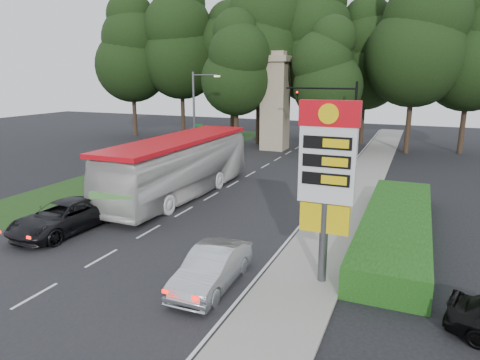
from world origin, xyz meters
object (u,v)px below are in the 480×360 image
at_px(gas_station_pylon, 327,169).
at_px(streetlight_signs, 196,112).
at_px(traffic_signal_mast, 339,112).
at_px(sedan_silver, 212,268).
at_px(monument, 275,101).
at_px(suv_charcoal, 63,217).
at_px(transit_bus, 180,167).

height_order(gas_station_pylon, streetlight_signs, streetlight_signs).
relative_size(traffic_signal_mast, sedan_silver, 1.59).
bearing_deg(monument, suv_charcoal, -94.02).
relative_size(transit_bus, suv_charcoal, 2.45).
height_order(gas_station_pylon, transit_bus, gas_station_pylon).
distance_m(traffic_signal_mast, suv_charcoal, 23.98).
distance_m(gas_station_pylon, transit_bus, 14.16).
bearing_deg(transit_bus, suv_charcoal, -103.09).
bearing_deg(transit_bus, sedan_silver, -52.98).
xyz_separation_m(traffic_signal_mast, monument, (-7.68, 6.00, 0.43)).
xyz_separation_m(streetlight_signs, monument, (4.99, 7.99, 0.67)).
bearing_deg(transit_bus, traffic_signal_mast, 61.92).
bearing_deg(suv_charcoal, streetlight_signs, 101.77).
bearing_deg(streetlight_signs, monument, 58.03).
relative_size(traffic_signal_mast, monument, 0.72).
relative_size(gas_station_pylon, sedan_silver, 1.51).
bearing_deg(suv_charcoal, gas_station_pylon, 1.25).
xyz_separation_m(monument, suv_charcoal, (-1.94, -27.62, -4.32)).
xyz_separation_m(sedan_silver, suv_charcoal, (-9.44, 2.26, 0.04)).
distance_m(gas_station_pylon, traffic_signal_mast, 22.29).
bearing_deg(gas_station_pylon, sedan_silver, -153.23).
height_order(gas_station_pylon, monument, monument).
distance_m(gas_station_pylon, sedan_silver, 5.56).
height_order(streetlight_signs, transit_bus, streetlight_signs).
bearing_deg(sedan_silver, suv_charcoal, 165.08).
distance_m(traffic_signal_mast, sedan_silver, 24.19).
distance_m(traffic_signal_mast, transit_bus, 15.85).
distance_m(gas_station_pylon, monument, 30.17).
height_order(gas_station_pylon, suv_charcoal, gas_station_pylon).
distance_m(monument, transit_bus, 19.89).
bearing_deg(traffic_signal_mast, sedan_silver, -90.43).
distance_m(gas_station_pylon, streetlight_signs, 25.74).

